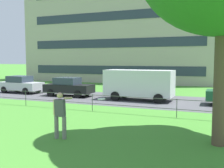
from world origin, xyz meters
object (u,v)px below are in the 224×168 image
car_black_far_right (69,87)px  panel_van_far_left (139,83)px  car_silver_center (21,84)px  apartment_building_background (126,32)px  frisbee (101,99)px  person_thrower (60,114)px

car_black_far_right → panel_van_far_left: 6.04m
car_silver_center → panel_van_far_left: size_ratio=0.80×
car_silver_center → panel_van_far_left: panel_van_far_left is taller
car_silver_center → car_black_far_right: 5.21m
car_black_far_right → panel_van_far_left: bearing=0.4°
car_silver_center → apartment_building_background: (3.96, 17.46, 6.20)m
car_black_far_right → frisbee: bearing=-53.3°
frisbee → apartment_building_background: apartment_building_background is taller
car_silver_center → panel_van_far_left: bearing=-1.2°
car_black_far_right → apartment_building_background: (-1.24, 17.74, 6.20)m
frisbee → car_silver_center: (-12.84, 10.52, -0.82)m
car_black_far_right → apartment_building_background: apartment_building_background is taller
frisbee → panel_van_far_left: 10.42m
frisbee → person_thrower: bearing=-175.9°
car_silver_center → apartment_building_background: 18.95m
person_thrower → panel_van_far_left: size_ratio=0.35×
frisbee → car_black_far_right: 12.81m
car_black_far_right → panel_van_far_left: size_ratio=0.80×
frisbee → car_silver_center: 16.62m
panel_van_far_left → apartment_building_background: 19.96m
car_silver_center → frisbee: bearing=-39.3°
car_silver_center → car_black_far_right: bearing=-3.0°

